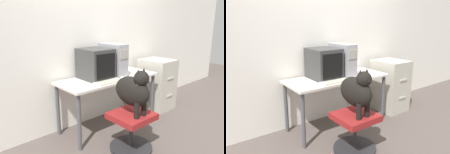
{
  "view_description": "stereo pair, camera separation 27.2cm",
  "coord_description": "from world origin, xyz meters",
  "views": [
    {
      "loc": [
        -1.97,
        -1.95,
        1.52
      ],
      "look_at": [
        -0.2,
        0.01,
        0.83
      ],
      "focal_mm": 35.0,
      "sensor_mm": 36.0,
      "label": 1
    },
    {
      "loc": [
        -1.76,
        -2.12,
        1.52
      ],
      "look_at": [
        -0.2,
        0.01,
        0.83
      ],
      "focal_mm": 35.0,
      "sensor_mm": 36.0,
      "label": 2
    }
  ],
  "objects": [
    {
      "name": "crt_monitor",
      "position": [
        -0.19,
        0.36,
        0.95
      ],
      "size": [
        0.36,
        0.45,
        0.41
      ],
      "color": "#383838",
      "rests_on": "desk"
    },
    {
      "name": "wall_back",
      "position": [
        0.0,
        0.67,
        1.3
      ],
      "size": [
        8.0,
        0.05,
        2.6
      ],
      "color": "white",
      "rests_on": "ground_plane"
    },
    {
      "name": "filing_cabinet",
      "position": [
        1.1,
        0.28,
        0.43
      ],
      "size": [
        0.47,
        0.55,
        0.87
      ],
      "color": "#B7B2A3",
      "rests_on": "ground_plane"
    },
    {
      "name": "computer_mouse",
      "position": [
        0.09,
        0.11,
        0.76
      ],
      "size": [
        0.07,
        0.04,
        0.03
      ],
      "color": "silver",
      "rests_on": "desk"
    },
    {
      "name": "pc_tower",
      "position": [
        0.12,
        0.36,
        0.97
      ],
      "size": [
        0.18,
        0.47,
        0.46
      ],
      "color": "#99999E",
      "rests_on": "desk"
    },
    {
      "name": "ground_plane",
      "position": [
        0.0,
        0.0,
        0.0
      ],
      "size": [
        12.0,
        12.0,
        0.0
      ],
      "primitive_type": "plane",
      "color": "#564C47"
    },
    {
      "name": "desk",
      "position": [
        0.0,
        0.3,
        0.65
      ],
      "size": [
        1.47,
        0.61,
        0.74
      ],
      "color": "silver",
      "rests_on": "ground_plane"
    },
    {
      "name": "dog",
      "position": [
        -0.21,
        -0.36,
        0.76
      ],
      "size": [
        0.22,
        0.49,
        0.56
      ],
      "color": "black",
      "rests_on": "office_chair"
    },
    {
      "name": "office_chair",
      "position": [
        -0.21,
        -0.34,
        0.25
      ],
      "size": [
        0.52,
        0.52,
        0.47
      ],
      "color": "#262628",
      "rests_on": "ground_plane"
    },
    {
      "name": "keyboard",
      "position": [
        -0.19,
        0.09,
        0.76
      ],
      "size": [
        0.4,
        0.15,
        0.03
      ],
      "color": "beige",
      "rests_on": "desk"
    }
  ]
}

